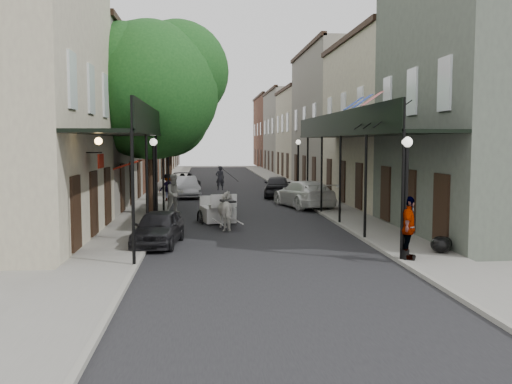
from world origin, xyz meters
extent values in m
plane|color=gray|center=(0.00, 0.00, 0.00)|extent=(140.00, 140.00, 0.00)
cube|color=black|center=(0.00, 20.00, 0.01)|extent=(8.00, 90.00, 0.01)
cube|color=gray|center=(-5.00, 20.00, 0.06)|extent=(2.20, 90.00, 0.12)
cube|color=gray|center=(5.00, 20.00, 0.06)|extent=(2.20, 90.00, 0.12)
cube|color=beige|center=(-8.60, 30.00, 5.25)|extent=(5.00, 80.00, 10.50)
cube|color=slate|center=(8.60, 30.00, 5.25)|extent=(5.00, 80.00, 10.50)
cube|color=black|center=(-5.00, 7.00, 4.00)|extent=(2.20, 18.00, 0.12)
cube|color=black|center=(-3.95, 7.00, 4.50)|extent=(0.06, 18.00, 1.00)
cylinder|color=black|center=(-4.00, -2.00, 2.12)|extent=(0.10, 0.10, 4.00)
cylinder|color=black|center=(-4.00, 6.00, 2.12)|extent=(0.10, 0.10, 4.00)
cylinder|color=black|center=(-4.00, 14.00, 2.12)|extent=(0.10, 0.10, 4.00)
cube|color=black|center=(5.00, 7.00, 4.00)|extent=(2.20, 18.00, 0.12)
cube|color=black|center=(3.95, 7.00, 4.50)|extent=(0.06, 18.00, 1.00)
cylinder|color=black|center=(4.00, -2.00, 2.12)|extent=(0.10, 0.10, 4.00)
cylinder|color=black|center=(4.00, 6.00, 2.12)|extent=(0.10, 0.10, 4.00)
cylinder|color=black|center=(4.00, 14.00, 2.12)|extent=(0.10, 0.10, 4.00)
cylinder|color=#382619|center=(-4.60, 10.00, 2.92)|extent=(0.44, 0.44, 5.60)
sphere|color=#154216|center=(-4.60, 10.00, 6.20)|extent=(6.80, 6.80, 6.80)
sphere|color=#154216|center=(-3.24, 10.60, 7.20)|extent=(5.10, 5.10, 5.10)
cylinder|color=#382619|center=(-4.60, 24.00, 2.64)|extent=(0.44, 0.44, 5.04)
sphere|color=#154216|center=(-4.60, 24.00, 5.58)|extent=(6.00, 6.00, 6.00)
sphere|color=#154216|center=(-3.40, 24.60, 6.48)|extent=(4.50, 4.50, 4.50)
cylinder|color=black|center=(4.10, -2.00, 0.27)|extent=(0.28, 0.28, 0.30)
cylinder|color=black|center=(4.10, -2.00, 1.82)|extent=(0.12, 0.12, 3.40)
sphere|color=white|center=(4.10, -2.00, 3.67)|extent=(0.32, 0.32, 0.32)
cylinder|color=black|center=(-4.10, 6.00, 0.27)|extent=(0.28, 0.28, 0.30)
cylinder|color=black|center=(-4.10, 6.00, 1.82)|extent=(0.12, 0.12, 3.40)
sphere|color=white|center=(-4.10, 6.00, 3.67)|extent=(0.32, 0.32, 0.32)
cylinder|color=black|center=(4.10, 18.00, 0.27)|extent=(0.28, 0.28, 0.30)
cylinder|color=black|center=(4.10, 18.00, 1.82)|extent=(0.12, 0.12, 3.40)
sphere|color=white|center=(4.10, 18.00, 3.67)|extent=(0.32, 0.32, 0.32)
imported|color=silver|center=(-0.95, 5.15, 0.79)|extent=(1.20, 2.00, 1.58)
torus|color=black|center=(-2.27, 7.72, 0.59)|extent=(0.33, 1.23, 1.23)
torus|color=black|center=(-0.73, 8.02, 0.59)|extent=(0.33, 1.23, 1.23)
torus|color=black|center=(-1.82, 6.44, 0.31)|extent=(0.19, 0.64, 0.64)
torus|color=black|center=(-0.65, 6.68, 0.31)|extent=(0.19, 0.64, 0.64)
cube|color=silver|center=(-1.46, 7.68, 1.00)|extent=(1.65, 1.95, 0.67)
cube|color=silver|center=(-1.26, 6.70, 1.48)|extent=(1.23, 0.74, 0.11)
cube|color=silver|center=(-1.22, 6.47, 1.77)|extent=(1.14, 0.32, 0.48)
imported|color=black|center=(-1.26, 6.70, 2.08)|extent=(0.43, 0.33, 1.07)
imported|color=beige|center=(-3.49, 10.97, 1.01)|extent=(1.19, 1.06, 2.03)
imported|color=gray|center=(-4.20, 16.25, 0.94)|extent=(1.19, 0.92, 1.63)
imported|color=gray|center=(4.20, -2.00, 1.08)|extent=(0.88, 1.22, 1.92)
imported|color=black|center=(-3.60, 1.67, 0.63)|extent=(1.90, 3.85, 1.26)
imported|color=#9D9CA2|center=(-3.26, 19.28, 0.70)|extent=(2.21, 4.46, 1.41)
imported|color=black|center=(-3.60, 24.51, 0.70)|extent=(2.87, 5.29, 1.41)
imported|color=silver|center=(3.60, 12.93, 0.76)|extent=(3.26, 5.58, 1.52)
imported|color=black|center=(2.88, 19.00, 0.74)|extent=(2.29, 4.54, 1.48)
ellipsoid|color=black|center=(5.60, -1.13, 0.39)|extent=(0.64, 0.64, 0.55)
ellipsoid|color=black|center=(5.90, -0.68, 0.34)|extent=(0.56, 0.56, 0.45)
camera|label=1|loc=(-1.92, -18.59, 3.66)|focal=40.00mm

